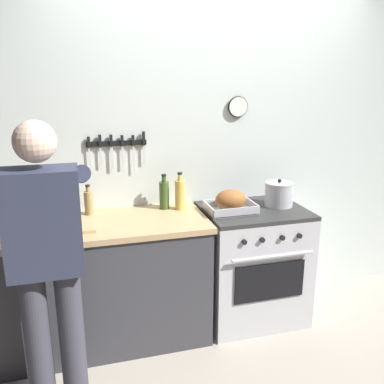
{
  "coord_description": "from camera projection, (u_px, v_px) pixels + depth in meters",
  "views": [
    {
      "loc": [
        -1.03,
        -1.73,
        1.86
      ],
      "look_at": [
        -0.31,
        0.85,
        1.11
      ],
      "focal_mm": 38.52,
      "sensor_mm": 36.0,
      "label": 1
    }
  ],
  "objects": [
    {
      "name": "wall_back",
      "position": [
        212.0,
        150.0,
        3.27
      ],
      "size": [
        6.0,
        0.13,
        2.6
      ],
      "color": "silver",
      "rests_on": "ground"
    },
    {
      "name": "bottle_vinegar",
      "position": [
        89.0,
        202.0,
        2.95
      ],
      "size": [
        0.06,
        0.06,
        0.22
      ],
      "color": "#997F4C",
      "rests_on": "counter_block"
    },
    {
      "name": "stock_pot",
      "position": [
        279.0,
        194.0,
        3.15
      ],
      "size": [
        0.22,
        0.22,
        0.21
      ],
      "color": "#B7B7BC",
      "rests_on": "stove"
    },
    {
      "name": "stove",
      "position": [
        252.0,
        263.0,
        3.22
      ],
      "size": [
        0.76,
        0.67,
        0.9
      ],
      "color": "#BCBCC1",
      "rests_on": "ground"
    },
    {
      "name": "bottle_cooking_oil",
      "position": [
        180.0,
        194.0,
        3.06
      ],
      "size": [
        0.07,
        0.07,
        0.28
      ],
      "color": "gold",
      "rests_on": "counter_block"
    },
    {
      "name": "counter_block",
      "position": [
        61.0,
        287.0,
        2.85
      ],
      "size": [
        2.03,
        0.65,
        0.9
      ],
      "color": "#38383D",
      "rests_on": "ground"
    },
    {
      "name": "bottle_soy_sauce",
      "position": [
        27.0,
        208.0,
        2.85
      ],
      "size": [
        0.06,
        0.06,
        0.2
      ],
      "color": "black",
      "rests_on": "counter_block"
    },
    {
      "name": "bottle_olive_oil",
      "position": [
        164.0,
        194.0,
        3.07
      ],
      "size": [
        0.07,
        0.07,
        0.27
      ],
      "color": "#385623",
      "rests_on": "counter_block"
    },
    {
      "name": "cutting_board",
      "position": [
        67.0,
        228.0,
        2.68
      ],
      "size": [
        0.36,
        0.24,
        0.02
      ],
      "primitive_type": "cube",
      "color": "tan",
      "rests_on": "counter_block"
    },
    {
      "name": "person_cook",
      "position": [
        47.0,
        254.0,
        2.17
      ],
      "size": [
        0.51,
        0.63,
        1.66
      ],
      "rotation": [
        0.0,
        0.0,
        1.58
      ],
      "color": "#383842",
      "rests_on": "ground"
    },
    {
      "name": "roasting_pan",
      "position": [
        231.0,
        202.0,
        3.01
      ],
      "size": [
        0.35,
        0.26,
        0.17
      ],
      "color": "#B7B7BC",
      "rests_on": "stove"
    }
  ]
}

